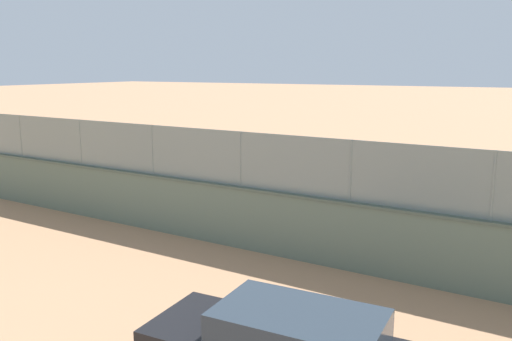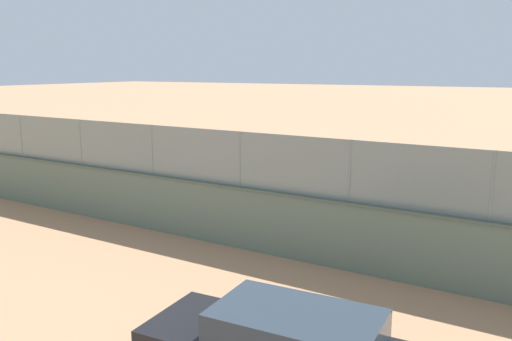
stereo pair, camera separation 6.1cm
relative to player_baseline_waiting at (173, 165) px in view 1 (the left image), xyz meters
name	(u,v)px [view 1 (the left image)]	position (x,y,z in m)	size (l,w,h in m)	color
ground_plane	(332,180)	(-5.85, -4.55, -0.93)	(260.00, 260.00, 0.00)	tan
perimeter_wall	(241,216)	(-6.96, 5.71, -0.01)	(27.48, 1.41, 1.84)	slate
fence_panel_on_wall	(240,159)	(-6.96, 5.71, 1.71)	(26.99, 1.02, 1.60)	gray
player_baseline_waiting	(173,165)	(0.00, 0.00, 0.00)	(1.25, 0.72, 1.58)	navy
player_at_service_line	(257,163)	(-3.20, -1.98, 0.02)	(1.12, 0.71, 1.61)	#B2B2B2
player_crossing_court	(408,189)	(-10.34, -0.49, -0.05)	(0.74, 1.15, 1.51)	#B2B2B2
sports_ball	(153,187)	(0.41, 0.98, -0.89)	(0.07, 0.07, 0.07)	yellow
courtside_bench	(151,201)	(-2.25, 4.21, -0.47)	(1.61, 0.44, 0.87)	brown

